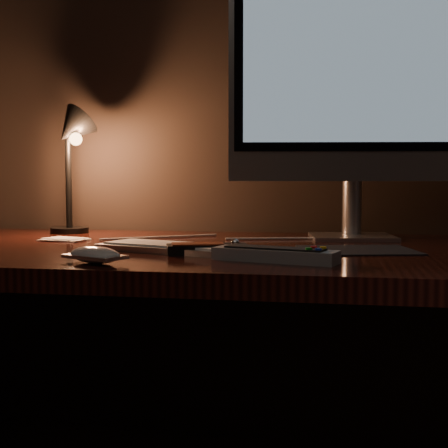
% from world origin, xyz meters
% --- Properties ---
extents(desk, '(1.60, 0.75, 0.75)m').
position_xyz_m(desk, '(0.00, 1.93, 0.62)').
color(desk, '#35110C').
rests_on(desk, ground).
extents(monitor, '(0.59, 0.20, 0.62)m').
position_xyz_m(monitor, '(0.30, 2.08, 1.12)').
color(monitor, silver).
rests_on(monitor, desk).
extents(keyboard, '(0.43, 0.25, 0.02)m').
position_xyz_m(keyboard, '(-0.00, 1.74, 0.76)').
color(keyboard, silver).
rests_on(keyboard, desk).
extents(mousepad, '(0.25, 0.22, 0.00)m').
position_xyz_m(mousepad, '(0.31, 1.83, 0.75)').
color(mousepad, black).
rests_on(mousepad, desk).
extents(mouse, '(0.12, 0.09, 0.02)m').
position_xyz_m(mouse, '(-0.13, 1.56, 0.76)').
color(mouse, white).
rests_on(mouse, desk).
extents(media_remote, '(0.16, 0.10, 0.03)m').
position_xyz_m(media_remote, '(0.03, 1.72, 0.76)').
color(media_remote, black).
rests_on(media_remote, desk).
extents(tv_remote, '(0.22, 0.11, 0.03)m').
position_xyz_m(tv_remote, '(0.16, 1.63, 0.76)').
color(tv_remote, gray).
rests_on(tv_remote, desk).
extents(papers, '(0.12, 0.09, 0.01)m').
position_xyz_m(papers, '(-0.36, 1.93, 0.75)').
color(papers, white).
rests_on(papers, desk).
extents(desk_lamp, '(0.17, 0.18, 0.33)m').
position_xyz_m(desk_lamp, '(-0.41, 2.09, 0.98)').
color(desk_lamp, black).
rests_on(desk_lamp, desk).
extents(cable, '(0.53, 0.23, 0.00)m').
position_xyz_m(cable, '(-0.00, 2.01, 0.75)').
color(cable, white).
rests_on(cable, desk).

